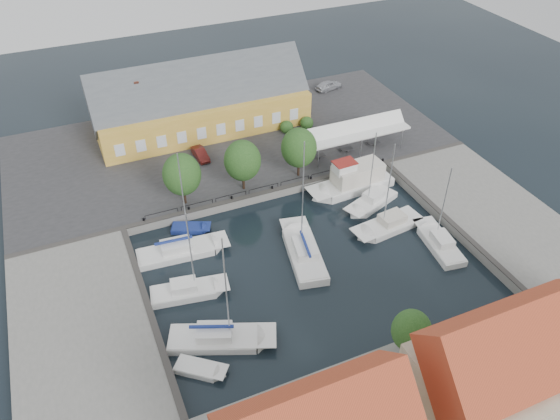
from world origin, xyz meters
The scene contains 21 objects.
ground centered at (0.00, 0.00, 0.00)m, with size 140.00×140.00×0.00m, color black.
north_quay centered at (0.00, 23.00, 0.50)m, with size 56.00×26.00×1.00m, color #2D2D30.
west_quay centered at (-22.00, -2.00, 0.50)m, with size 12.00×24.00×1.00m, color slate.
east_quay centered at (22.00, -2.00, 0.50)m, with size 12.00×24.00×1.00m, color slate.
quay_edge_fittings centered at (0.02, 4.75, 1.06)m, with size 56.00×24.72×0.40m.
warehouse centered at (-2.60, 28.36, 4.43)m, with size 28.56×14.00×9.55m.
tent_canopy centered at (14.00, 14.50, 3.68)m, with size 14.00×4.00×2.83m.
quay_trees centered at (-2.00, 12.00, 4.88)m, with size 18.20×4.20×6.30m.
car_silver centered at (19.30, 31.67, 1.74)m, with size 1.74×4.32×1.47m, color #B9BAC1.
car_red centered at (-4.67, 20.42, 1.61)m, with size 1.30×3.73×1.23m, color #571613.
center_sailboat centered at (-0.08, -0.24, 0.36)m, with size 4.86×10.27×13.53m.
trawler centered at (10.40, 8.14, 1.02)m, with size 10.95×3.70×5.00m.
east_boat_a centered at (10.83, 4.53, 0.26)m, with size 7.49×4.77×10.36m.
east_boat_b centered at (10.38, 0.17, 0.26)m, with size 8.63×3.71×11.43m.
east_boat_c centered at (13.57, -4.52, 0.26)m, with size 3.43×7.91×9.94m.
west_boat_a centered at (-11.51, 5.06, 0.27)m, with size 9.71×3.44×12.47m.
west_boat_c centered at (-12.41, -0.74, 0.26)m, with size 7.69×3.55×10.20m.
west_boat_d centered at (-11.45, -7.25, 0.27)m, with size 9.63×6.13×12.40m.
launch_sw centered at (-13.86, -9.49, 0.09)m, with size 4.43×3.99×0.98m.
launch_nw centered at (-9.56, 8.42, 0.09)m, with size 4.52×3.21×0.88m.
townhouses centered at (1.93, -23.24, 5.82)m, with size 36.30×8.50×12.00m.
Camera 1 is at (-18.70, -37.23, 37.93)m, focal length 35.00 mm.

